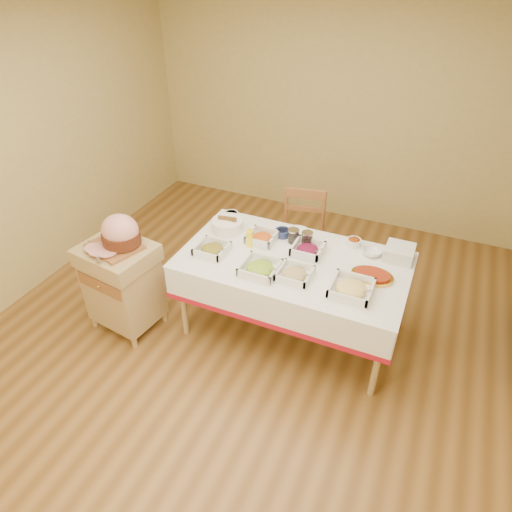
# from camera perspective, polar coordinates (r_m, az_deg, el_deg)

# --- Properties ---
(room_shell) EXTENTS (5.00, 5.00, 5.00)m
(room_shell) POSITION_cam_1_polar(r_m,az_deg,el_deg) (3.25, -1.66, 5.79)
(room_shell) COLOR brown
(room_shell) RESTS_ON ground
(dining_table) EXTENTS (1.82, 1.02, 0.76)m
(dining_table) POSITION_cam_1_polar(r_m,az_deg,el_deg) (3.77, 4.60, -2.44)
(dining_table) COLOR tan
(dining_table) RESTS_ON ground
(butcher_cart) EXTENTS (0.65, 0.56, 0.82)m
(butcher_cart) POSITION_cam_1_polar(r_m,az_deg,el_deg) (4.06, -16.36, -3.18)
(butcher_cart) COLOR tan
(butcher_cart) RESTS_ON ground
(dining_chair) EXTENTS (0.49, 0.48, 0.94)m
(dining_chair) POSITION_cam_1_polar(r_m,az_deg,el_deg) (4.46, 5.67, 2.22)
(dining_chair) COLOR #965D31
(dining_chair) RESTS_ON ground
(ham_on_board) EXTENTS (0.43, 0.41, 0.29)m
(ham_on_board) POSITION_cam_1_polar(r_m,az_deg,el_deg) (3.79, -16.70, 2.64)
(ham_on_board) COLOR #965D31
(ham_on_board) RESTS_ON butcher_cart
(serving_dish_a) EXTENTS (0.25, 0.25, 0.11)m
(serving_dish_a) POSITION_cam_1_polar(r_m,az_deg,el_deg) (3.74, -5.52, 0.84)
(serving_dish_a) COLOR white
(serving_dish_a) RESTS_ON dining_table
(serving_dish_b) EXTENTS (0.28, 0.28, 0.11)m
(serving_dish_b) POSITION_cam_1_polar(r_m,az_deg,el_deg) (3.51, 0.51, -1.53)
(serving_dish_b) COLOR white
(serving_dish_b) RESTS_ON dining_table
(serving_dish_c) EXTENTS (0.25, 0.25, 0.10)m
(serving_dish_c) POSITION_cam_1_polar(r_m,az_deg,el_deg) (3.47, 4.86, -2.25)
(serving_dish_c) COLOR white
(serving_dish_c) RESTS_ON dining_table
(serving_dish_d) EXTENTS (0.30, 0.30, 0.11)m
(serving_dish_d) POSITION_cam_1_polar(r_m,az_deg,el_deg) (3.38, 11.83, -4.00)
(serving_dish_d) COLOR white
(serving_dish_d) RESTS_ON dining_table
(serving_dish_e) EXTENTS (0.24, 0.23, 0.11)m
(serving_dish_e) POSITION_cam_1_polar(r_m,az_deg,el_deg) (3.87, 0.74, 2.32)
(serving_dish_e) COLOR white
(serving_dish_e) RESTS_ON dining_table
(serving_dish_f) EXTENTS (0.25, 0.24, 0.12)m
(serving_dish_f) POSITION_cam_1_polar(r_m,az_deg,el_deg) (3.74, 6.48, 0.82)
(serving_dish_f) COLOR white
(serving_dish_f) RESTS_ON dining_table
(small_bowl_left) EXTENTS (0.13, 0.13, 0.06)m
(small_bowl_left) POSITION_cam_1_polar(r_m,az_deg,el_deg) (4.21, -3.10, 5.13)
(small_bowl_left) COLOR white
(small_bowl_left) RESTS_ON dining_table
(small_bowl_mid) EXTENTS (0.14, 0.14, 0.06)m
(small_bowl_mid) POSITION_cam_1_polar(r_m,az_deg,el_deg) (3.95, 3.35, 2.96)
(small_bowl_mid) COLOR navy
(small_bowl_mid) RESTS_ON dining_table
(small_bowl_right) EXTENTS (0.12, 0.12, 0.06)m
(small_bowl_right) POSITION_cam_1_polar(r_m,az_deg,el_deg) (3.90, 12.13, 1.71)
(small_bowl_right) COLOR white
(small_bowl_right) RESTS_ON dining_table
(bowl_white_imported) EXTENTS (0.15, 0.15, 0.04)m
(bowl_white_imported) POSITION_cam_1_polar(r_m,az_deg,el_deg) (4.01, 5.35, 3.11)
(bowl_white_imported) COLOR white
(bowl_white_imported) RESTS_ON dining_table
(bowl_small_imported) EXTENTS (0.19, 0.19, 0.05)m
(bowl_small_imported) POSITION_cam_1_polar(r_m,az_deg,el_deg) (3.82, 14.32, 0.47)
(bowl_small_imported) COLOR white
(bowl_small_imported) RESTS_ON dining_table
(preserve_jar_left) EXTENTS (0.10, 0.10, 0.12)m
(preserve_jar_left) POSITION_cam_1_polar(r_m,az_deg,el_deg) (3.86, 4.70, 2.44)
(preserve_jar_left) COLOR silver
(preserve_jar_left) RESTS_ON dining_table
(preserve_jar_right) EXTENTS (0.10, 0.10, 0.12)m
(preserve_jar_right) POSITION_cam_1_polar(r_m,az_deg,el_deg) (3.83, 6.40, 2.09)
(preserve_jar_right) COLOR silver
(preserve_jar_right) RESTS_ON dining_table
(mustard_bottle) EXTENTS (0.06, 0.06, 0.18)m
(mustard_bottle) POSITION_cam_1_polar(r_m,az_deg,el_deg) (3.78, -0.79, 2.33)
(mustard_bottle) COLOR yellow
(mustard_bottle) RESTS_ON dining_table
(bread_basket) EXTENTS (0.28, 0.28, 0.12)m
(bread_basket) POSITION_cam_1_polar(r_m,az_deg,el_deg) (4.02, -3.58, 3.91)
(bread_basket) COLOR white
(bread_basket) RESTS_ON dining_table
(plate_stack) EXTENTS (0.22, 0.22, 0.11)m
(plate_stack) POSITION_cam_1_polar(r_m,az_deg,el_deg) (3.82, 17.49, 0.40)
(plate_stack) COLOR white
(plate_stack) RESTS_ON dining_table
(brass_platter) EXTENTS (0.32, 0.23, 0.04)m
(brass_platter) POSITION_cam_1_polar(r_m,az_deg,el_deg) (3.57, 14.31, -2.40)
(brass_platter) COLOR gold
(brass_platter) RESTS_ON dining_table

